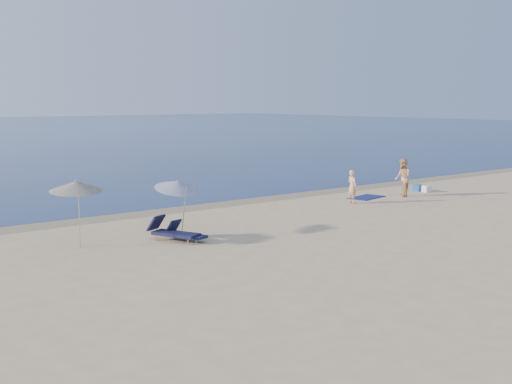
% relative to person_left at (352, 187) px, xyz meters
% --- Properties ---
extents(wet_sand_strip, '(240.00, 1.60, 0.00)m').
position_rel_person_left_xyz_m(wet_sand_strip, '(-1.84, 3.49, -0.77)').
color(wet_sand_strip, '#847254').
rests_on(wet_sand_strip, ground).
extents(person_left, '(0.44, 0.61, 1.55)m').
position_rel_person_left_xyz_m(person_left, '(0.00, 0.00, 0.00)').
color(person_left, tan).
rests_on(person_left, ground).
extents(person_right, '(1.11, 1.15, 1.86)m').
position_rel_person_left_xyz_m(person_right, '(3.53, -0.01, 0.16)').
color(person_right, tan).
rests_on(person_right, ground).
extents(beach_towel, '(2.07, 1.41, 0.03)m').
position_rel_person_left_xyz_m(beach_towel, '(1.82, 0.80, -0.76)').
color(beach_towel, '#101750').
rests_on(beach_towel, ground).
extents(white_bag, '(0.41, 0.36, 0.33)m').
position_rel_person_left_xyz_m(white_bag, '(5.70, 0.21, -0.61)').
color(white_bag, silver).
rests_on(white_bag, ground).
extents(blue_cooler, '(0.56, 0.47, 0.34)m').
position_rel_person_left_xyz_m(blue_cooler, '(5.61, 0.73, -0.60)').
color(blue_cooler, '#2056B2').
rests_on(blue_cooler, ground).
extents(umbrella_near, '(1.64, 1.66, 2.11)m').
position_rel_person_left_xyz_m(umbrella_near, '(-9.89, -1.12, 0.99)').
color(umbrella_near, silver).
rests_on(umbrella_near, ground).
extents(umbrella_far, '(2.11, 2.12, 2.25)m').
position_rel_person_left_xyz_m(umbrella_far, '(-13.39, -0.70, 1.20)').
color(umbrella_far, silver).
rests_on(umbrella_far, ground).
extents(lounger_left, '(1.29, 1.94, 0.82)m').
position_rel_person_left_xyz_m(lounger_left, '(-10.53, -1.81, -0.48)').
color(lounger_left, black).
rests_on(lounger_left, ground).
extents(lounger_right, '(0.87, 1.58, 0.67)m').
position_rel_person_left_xyz_m(lounger_right, '(-10.17, -2.08, -0.53)').
color(lounger_right, '#131936').
rests_on(lounger_right, ground).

